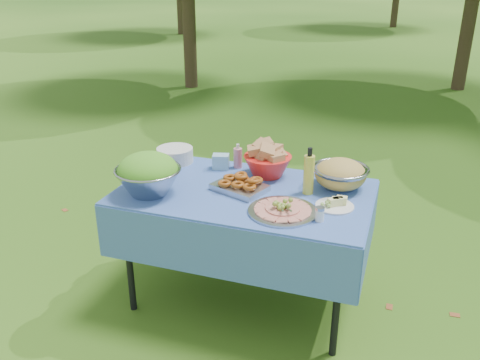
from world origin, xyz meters
name	(u,v)px	position (x,y,z in m)	size (l,w,h in m)	color
ground	(244,298)	(0.00, 0.00, 0.00)	(80.00, 80.00, 0.00)	#113409
picnic_table	(244,247)	(0.00, 0.00, 0.38)	(1.46, 0.86, 0.76)	#769CE2
salad_bowl	(148,174)	(-0.51, -0.21, 0.88)	(0.38, 0.38, 0.25)	#969A9F
pasta_bowl_white	(155,165)	(-0.61, 0.06, 0.82)	(0.23, 0.23, 0.13)	silver
plate_stack	(175,155)	(-0.59, 0.30, 0.81)	(0.24, 0.24, 0.10)	silver
wipes_box	(221,162)	(-0.26, 0.29, 0.81)	(0.10, 0.08, 0.09)	#8AC0D5
sanitizer_bottle	(238,156)	(-0.16, 0.34, 0.84)	(0.06, 0.06, 0.16)	#D37C88
bread_bowl	(268,161)	(0.06, 0.27, 0.86)	(0.30, 0.30, 0.20)	red
pasta_bowl_steel	(340,174)	(0.52, 0.23, 0.85)	(0.33, 0.33, 0.18)	#969A9F
fried_tray	(240,185)	(-0.03, 0.00, 0.80)	(0.30, 0.21, 0.07)	#AFAFB4
charcuterie_platter	(283,205)	(0.28, -0.20, 0.80)	(0.37, 0.37, 0.09)	#A7AAAF
oil_bottle	(309,171)	(0.36, 0.09, 0.90)	(0.06, 0.06, 0.28)	gold
cheese_plate	(335,202)	(0.53, -0.04, 0.79)	(0.21, 0.21, 0.06)	silver
shaker	(320,214)	(0.48, -0.23, 0.80)	(0.05, 0.05, 0.08)	white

